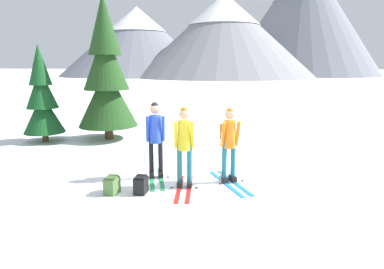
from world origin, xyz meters
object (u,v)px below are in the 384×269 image
(skier_in_orange, at_px, (229,141))
(backpack_on_snow_front, at_px, (141,185))
(backpack_on_snow_beside, at_px, (112,185))
(skier_in_blue, at_px, (155,135))
(pine_tree_near, at_px, (106,75))
(pine_tree_mid, at_px, (42,98))
(skier_in_yellow, at_px, (184,142))

(skier_in_orange, height_order, backpack_on_snow_front, skier_in_orange)
(skier_in_orange, relative_size, backpack_on_snow_beside, 4.58)
(backpack_on_snow_beside, bearing_deg, backpack_on_snow_front, 9.92)
(skier_in_blue, height_order, backpack_on_snow_beside, skier_in_blue)
(pine_tree_near, bearing_deg, backpack_on_snow_beside, -67.15)
(skier_in_orange, bearing_deg, backpack_on_snow_front, -150.89)
(skier_in_orange, relative_size, pine_tree_near, 0.34)
(pine_tree_mid, relative_size, backpack_on_snow_beside, 8.86)
(pine_tree_near, distance_m, backpack_on_snow_beside, 5.96)
(backpack_on_snow_beside, bearing_deg, pine_tree_near, 112.85)
(skier_in_yellow, distance_m, pine_tree_near, 5.92)
(pine_tree_mid, distance_m, backpack_on_snow_front, 6.59)
(skier_in_blue, distance_m, pine_tree_mid, 5.88)
(skier_in_orange, bearing_deg, skier_in_blue, 178.48)
(skier_in_blue, distance_m, backpack_on_snow_beside, 1.58)
(backpack_on_snow_front, bearing_deg, skier_in_yellow, 30.66)
(skier_in_yellow, xyz_separation_m, pine_tree_mid, (-5.68, 3.77, 0.51))
(skier_in_blue, relative_size, pine_tree_near, 0.36)
(skier_in_blue, xyz_separation_m, pine_tree_near, (-2.82, 3.97, 1.28))
(pine_tree_mid, xyz_separation_m, backpack_on_snow_front, (4.83, -4.27, -1.35))
(skier_in_yellow, relative_size, pine_tree_near, 0.36)
(pine_tree_near, xyz_separation_m, backpack_on_snow_front, (2.76, -5.02, -2.14))
(skier_in_blue, xyz_separation_m, skier_in_orange, (1.73, -0.05, -0.07))
(skier_in_blue, relative_size, skier_in_orange, 1.05)
(skier_in_yellow, distance_m, pine_tree_mid, 6.84)
(skier_in_yellow, xyz_separation_m, skier_in_orange, (0.94, 0.49, -0.05))
(pine_tree_near, relative_size, pine_tree_mid, 1.51)
(skier_in_orange, distance_m, pine_tree_near, 6.22)
(skier_in_yellow, xyz_separation_m, backpack_on_snow_beside, (-1.45, -0.61, -0.84))
(skier_in_yellow, height_order, pine_tree_near, pine_tree_near)
(pine_tree_mid, height_order, backpack_on_snow_front, pine_tree_mid)
(skier_in_blue, xyz_separation_m, backpack_on_snow_beside, (-0.66, -1.15, -0.86))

